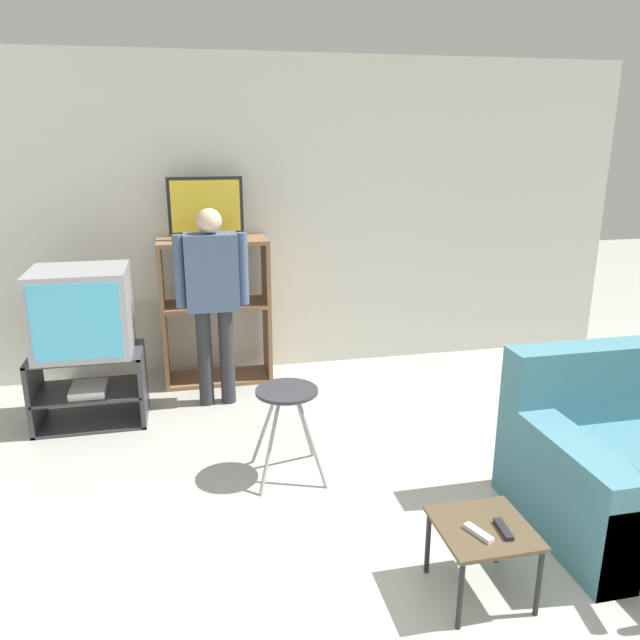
% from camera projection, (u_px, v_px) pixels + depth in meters
% --- Properties ---
extents(wall_back, '(6.40, 0.06, 2.60)m').
position_uv_depth(wall_back, '(263.00, 219.00, 5.21)').
color(wall_back, beige).
rests_on(wall_back, ground_plane).
extents(tv_stand, '(0.76, 0.47, 0.52)m').
position_uv_depth(tv_stand, '(90.00, 388.00, 4.42)').
color(tv_stand, '#38383D').
rests_on(tv_stand, ground_plane).
extents(television_main, '(0.64, 0.55, 0.59)m').
position_uv_depth(television_main, '(82.00, 311.00, 4.27)').
color(television_main, '#9E9EA3').
rests_on(television_main, tv_stand).
extents(media_shelf, '(0.87, 0.37, 1.19)m').
position_uv_depth(media_shelf, '(216.00, 310.00, 5.08)').
color(media_shelf, '#8E6642').
rests_on(media_shelf, ground_plane).
extents(television_flat, '(0.58, 0.20, 0.48)m').
position_uv_depth(television_flat, '(206.00, 210.00, 4.84)').
color(television_flat, black).
rests_on(television_flat, media_shelf).
extents(folding_stool, '(0.41, 0.41, 0.56)m').
position_uv_depth(folding_stool, '(287.00, 404.00, 3.66)').
color(folding_stool, '#99999E').
rests_on(folding_stool, ground_plane).
extents(snack_table, '(0.41, 0.41, 0.35)m').
position_uv_depth(snack_table, '(483.00, 535.00, 2.73)').
color(snack_table, brown).
rests_on(snack_table, ground_plane).
extents(remote_control_black, '(0.05, 0.15, 0.02)m').
position_uv_depth(remote_control_black, '(503.00, 529.00, 2.68)').
color(remote_control_black, '#232328').
rests_on(remote_control_black, snack_table).
extents(remote_control_white, '(0.09, 0.15, 0.02)m').
position_uv_depth(remote_control_white, '(478.00, 533.00, 2.66)').
color(remote_control_white, silver).
rests_on(remote_control_white, snack_table).
extents(person_standing_adult, '(0.53, 0.20, 1.49)m').
position_uv_depth(person_standing_adult, '(213.00, 290.00, 4.55)').
color(person_standing_adult, '#2D2D33').
rests_on(person_standing_adult, ground_plane).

